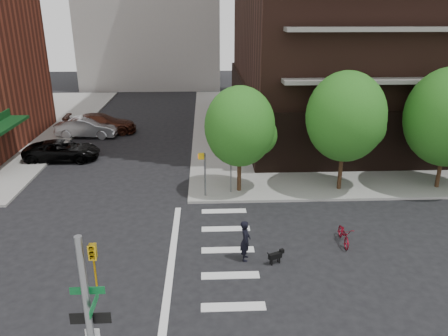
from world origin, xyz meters
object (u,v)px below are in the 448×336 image
scooter (344,234)px  dog_walker (245,241)px  parked_car_black (62,150)px  parked_car_silver (87,127)px  parked_car_maroon (101,124)px

scooter → dog_walker: size_ratio=0.94×
parked_car_black → scooter: bearing=-128.4°
scooter → dog_walker: bearing=-163.1°
parked_car_black → parked_car_silver: parked_car_silver is taller
parked_car_black → dog_walker: bearing=-140.4°
parked_car_maroon → parked_car_silver: size_ratio=1.17×
dog_walker → parked_car_silver: bearing=37.6°
parked_car_maroon → dog_walker: 23.13m
parked_car_black → scooter: (16.63, -12.42, -0.26)m
parked_car_silver → dog_walker: dog_walker is taller
parked_car_maroon → parked_car_silver: bearing=133.3°
parked_car_black → parked_car_silver: bearing=-4.7°
parked_car_maroon → dog_walker: bearing=-157.3°
parked_car_silver → dog_walker: (11.60, -19.48, 0.10)m
dog_walker → parked_car_maroon: bearing=34.3°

